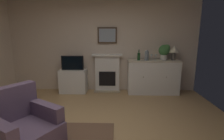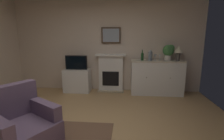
{
  "view_description": "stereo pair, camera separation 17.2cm",
  "coord_description": "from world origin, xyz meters",
  "views": [
    {
      "loc": [
        0.42,
        -2.38,
        1.62
      ],
      "look_at": [
        0.33,
        0.66,
        1.0
      ],
      "focal_mm": 27.03,
      "sensor_mm": 36.0,
      "label": 1
    },
    {
      "loc": [
        0.59,
        -2.37,
        1.62
      ],
      "look_at": [
        0.33,
        0.66,
        1.0
      ],
      "focal_mm": 27.03,
      "sensor_mm": 36.0,
      "label": 2
    }
  ],
  "objects": [
    {
      "name": "wall_rear",
      "position": [
        0.0,
        2.59,
        1.41
      ],
      "size": [
        5.49,
        0.06,
        2.82
      ],
      "primitive_type": "cube",
      "color": "beige",
      "rests_on": "ground_plane"
    },
    {
      "name": "fireplace_unit",
      "position": [
        0.14,
        2.46,
        0.55
      ],
      "size": [
        0.87,
        0.3,
        1.1
      ],
      "color": "white",
      "rests_on": "ground_plane"
    },
    {
      "name": "framed_picture",
      "position": [
        0.14,
        2.51,
        1.63
      ],
      "size": [
        0.55,
        0.04,
        0.45
      ],
      "color": "#473323"
    },
    {
      "name": "sideboard_cabinet",
      "position": [
        1.44,
        2.29,
        0.48
      ],
      "size": [
        1.43,
        0.49,
        0.96
      ],
      "color": "white",
      "rests_on": "ground_plane"
    },
    {
      "name": "table_lamp",
      "position": [
        1.98,
        2.29,
        1.23
      ],
      "size": [
        0.26,
        0.26,
        0.4
      ],
      "color": "#4C4742",
      "rests_on": "sideboard_cabinet"
    },
    {
      "name": "wine_bottle",
      "position": [
        1.02,
        2.27,
        1.06
      ],
      "size": [
        0.08,
        0.08,
        0.29
      ],
      "color": "#193F1E",
      "rests_on": "sideboard_cabinet"
    },
    {
      "name": "wine_glass_left",
      "position": [
        1.37,
        2.28,
        1.08
      ],
      "size": [
        0.07,
        0.07,
        0.16
      ],
      "color": "silver",
      "rests_on": "sideboard_cabinet"
    },
    {
      "name": "wine_glass_center",
      "position": [
        1.48,
        2.24,
        1.08
      ],
      "size": [
        0.07,
        0.07,
        0.16
      ],
      "color": "silver",
      "rests_on": "sideboard_cabinet"
    },
    {
      "name": "vase_decorative",
      "position": [
        1.23,
        2.24,
        1.09
      ],
      "size": [
        0.11,
        0.11,
        0.28
      ],
      "color": "slate",
      "rests_on": "sideboard_cabinet"
    },
    {
      "name": "tv_cabinet",
      "position": [
        -0.83,
        2.3,
        0.33
      ],
      "size": [
        0.75,
        0.42,
        0.67
      ],
      "color": "white",
      "rests_on": "ground_plane"
    },
    {
      "name": "tv_set",
      "position": [
        -0.83,
        2.28,
        0.87
      ],
      "size": [
        0.62,
        0.07,
        0.4
      ],
      "color": "black",
      "rests_on": "tv_cabinet"
    },
    {
      "name": "potted_plant_small",
      "position": [
        1.73,
        2.33,
        1.21
      ],
      "size": [
        0.3,
        0.3,
        0.43
      ],
      "color": "beige",
      "rests_on": "sideboard_cabinet"
    },
    {
      "name": "armchair",
      "position": [
        -0.88,
        -0.3,
        0.38
      ],
      "size": [
        1.08,
        1.07,
        0.92
      ],
      "color": "#604C66",
      "rests_on": "ground_plane"
    }
  ]
}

